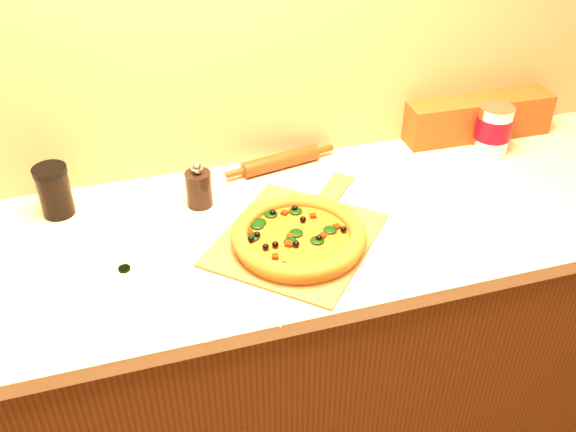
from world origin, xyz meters
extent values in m
plane|color=#9E8460|center=(0.00, 1.75, 1.35)|extent=(4.00, 0.00, 4.00)
cube|color=#4C2C10|center=(0.00, 1.43, 0.43)|extent=(2.80, 0.65, 0.86)
cube|color=beige|center=(0.00, 1.43, 0.88)|extent=(2.84, 0.68, 0.04)
cube|color=brown|center=(0.10, 1.35, 0.90)|extent=(0.51, 0.51, 0.01)
cube|color=brown|center=(0.27, 1.53, 0.90)|extent=(0.15, 0.15, 0.01)
cylinder|color=#BF832F|center=(0.10, 1.33, 0.92)|extent=(0.31, 0.31, 0.02)
cylinder|color=orange|center=(0.10, 1.33, 0.93)|extent=(0.26, 0.26, 0.01)
torus|color=brown|center=(0.10, 1.33, 0.93)|extent=(0.32, 0.32, 0.04)
ellipsoid|color=black|center=(0.15, 1.36, 0.93)|extent=(0.03, 0.03, 0.01)
sphere|color=black|center=(0.06, 1.31, 0.94)|extent=(0.02, 0.02, 0.02)
cube|color=maroon|center=(0.12, 1.28, 0.93)|extent=(0.02, 0.02, 0.01)
cylinder|color=black|center=(-0.31, 1.36, 0.90)|extent=(0.03, 0.03, 0.01)
cylinder|color=black|center=(-0.10, 1.57, 0.95)|extent=(0.07, 0.07, 0.10)
sphere|color=silver|center=(-0.10, 1.57, 1.01)|extent=(0.03, 0.03, 0.03)
cylinder|color=#572F0F|center=(0.16, 1.69, 0.92)|extent=(0.24, 0.09, 0.05)
cylinder|color=#572F0F|center=(0.30, 1.72, 0.92)|extent=(0.06, 0.03, 0.02)
cylinder|color=#572F0F|center=(0.02, 1.66, 0.92)|extent=(0.06, 0.03, 0.02)
cylinder|color=silver|center=(0.79, 1.60, 0.97)|extent=(0.10, 0.10, 0.14)
cylinder|color=maroon|center=(0.79, 1.60, 0.98)|extent=(0.11, 0.11, 0.07)
cube|color=maroon|center=(0.79, 1.73, 0.96)|extent=(0.46, 0.16, 0.13)
cylinder|color=black|center=(-0.45, 1.64, 0.96)|extent=(0.08, 0.08, 0.12)
cylinder|color=black|center=(-0.45, 1.64, 1.03)|extent=(0.09, 0.09, 0.02)
camera|label=1|loc=(-0.28, 0.17, 1.86)|focal=40.00mm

